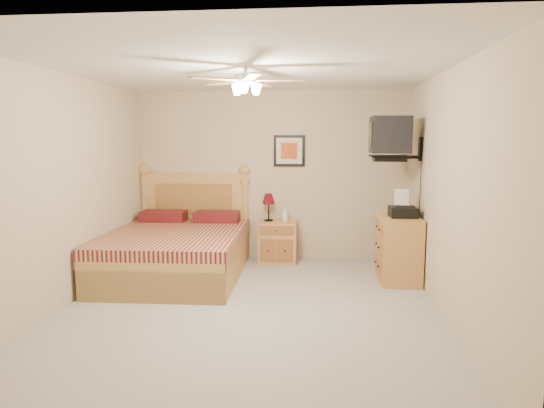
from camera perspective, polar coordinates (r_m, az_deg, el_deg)
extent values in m
plane|color=#9F988F|center=(5.32, -2.59, -12.15)|extent=(4.50, 4.50, 0.00)
cube|color=white|center=(5.04, -2.77, 15.62)|extent=(4.00, 4.50, 0.04)
cube|color=#C1AC8E|center=(7.25, -0.10, 3.36)|extent=(4.00, 0.04, 2.50)
cube|color=#C1AC8E|center=(2.85, -9.27, -3.73)|extent=(4.00, 0.04, 2.50)
cube|color=#C1AC8E|center=(5.67, -23.10, 1.48)|extent=(0.04, 4.50, 2.50)
cube|color=#C1AC8E|center=(5.14, 19.99, 1.04)|extent=(0.04, 4.50, 2.50)
cube|color=#C77F46|center=(7.14, 0.70, -4.43)|extent=(0.56, 0.42, 0.60)
imported|color=white|center=(7.09, 1.54, -1.16)|extent=(0.11, 0.11, 0.22)
cube|color=black|center=(7.19, 2.04, 6.27)|extent=(0.46, 0.04, 0.46)
cube|color=#A6733A|center=(6.36, 14.67, -5.15)|extent=(0.50, 0.71, 0.83)
imported|color=#B7A891|center=(6.55, 14.37, -0.96)|extent=(0.23, 0.29, 0.02)
imported|color=gray|center=(6.58, 14.36, -0.74)|extent=(0.21, 0.27, 0.02)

